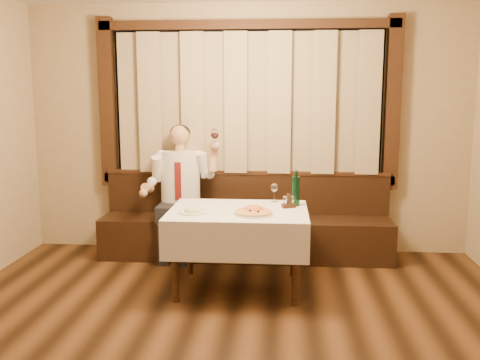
# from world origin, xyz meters

# --- Properties ---
(room) EXTENTS (5.01, 6.01, 2.81)m
(room) POSITION_xyz_m (-0.00, 0.97, 1.50)
(room) COLOR black
(room) RESTS_ON ground
(banquette) EXTENTS (3.20, 0.61, 0.94)m
(banquette) POSITION_xyz_m (0.00, 2.72, 0.31)
(banquette) COLOR black
(banquette) RESTS_ON ground
(dining_table) EXTENTS (1.27, 0.97, 0.76)m
(dining_table) POSITION_xyz_m (0.00, 1.70, 0.65)
(dining_table) COLOR black
(dining_table) RESTS_ON ground
(pizza) EXTENTS (0.35, 0.35, 0.04)m
(pizza) POSITION_xyz_m (0.15, 1.52, 0.77)
(pizza) COLOR white
(pizza) RESTS_ON dining_table
(pasta_red) EXTENTS (0.29, 0.29, 0.10)m
(pasta_red) POSITION_xyz_m (0.15, 1.65, 0.80)
(pasta_red) COLOR white
(pasta_red) RESTS_ON dining_table
(pasta_cream) EXTENTS (0.26, 0.26, 0.09)m
(pasta_cream) POSITION_xyz_m (-0.40, 1.54, 0.79)
(pasta_cream) COLOR white
(pasta_cream) RESTS_ON dining_table
(green_bottle) EXTENTS (0.08, 0.08, 0.35)m
(green_bottle) POSITION_xyz_m (0.53, 1.92, 0.90)
(green_bottle) COLOR #0E4222
(green_bottle) RESTS_ON dining_table
(table_wine_glass) EXTENTS (0.07, 0.07, 0.18)m
(table_wine_glass) POSITION_xyz_m (0.32, 2.07, 0.89)
(table_wine_glass) COLOR white
(table_wine_glass) RESTS_ON dining_table
(cruet_caddy) EXTENTS (0.14, 0.10, 0.13)m
(cruet_caddy) POSITION_xyz_m (0.46, 1.82, 0.80)
(cruet_caddy) COLOR black
(cruet_caddy) RESTS_ON dining_table
(seated_man) EXTENTS (0.82, 0.61, 1.47)m
(seated_man) POSITION_xyz_m (-0.72, 2.63, 0.85)
(seated_man) COLOR black
(seated_man) RESTS_ON ground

